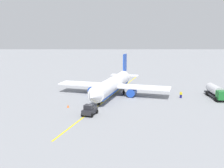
# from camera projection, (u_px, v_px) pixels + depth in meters

# --- Properties ---
(ground_plane) EXTENTS (400.00, 400.00, 0.00)m
(ground_plane) POSITION_uv_depth(u_px,v_px,m) (112.00, 95.00, 68.04)
(ground_plane) COLOR gray
(airplane) EXTENTS (31.13, 29.65, 9.71)m
(airplane) POSITION_uv_depth(u_px,v_px,m) (113.00, 85.00, 67.99)
(airplane) COLOR white
(airplane) RESTS_ON ground
(fuel_tanker) EXTENTS (9.81, 2.92, 3.15)m
(fuel_tanker) POSITION_uv_depth(u_px,v_px,m) (216.00, 91.00, 64.77)
(fuel_tanker) COLOR #2D2D33
(fuel_tanker) RESTS_ON ground
(pushback_tug) EXTENTS (4.05, 3.27, 2.20)m
(pushback_tug) POSITION_uv_depth(u_px,v_px,m) (89.00, 110.00, 51.39)
(pushback_tug) COLOR #232328
(pushback_tug) RESTS_ON ground
(refueling_worker) EXTENTS (0.61, 0.63, 1.71)m
(refueling_worker) POSITION_uv_depth(u_px,v_px,m) (181.00, 95.00, 65.08)
(refueling_worker) COLOR navy
(refueling_worker) RESTS_ON ground
(safety_cone_nose) EXTENTS (0.52, 0.52, 0.58)m
(safety_cone_nose) POSITION_uv_depth(u_px,v_px,m) (68.00, 106.00, 56.92)
(safety_cone_nose) COLOR #F2590F
(safety_cone_nose) RESTS_ON ground
(taxi_line_marking) EXTENTS (59.26, 18.26, 0.01)m
(taxi_line_marking) POSITION_uv_depth(u_px,v_px,m) (112.00, 95.00, 68.04)
(taxi_line_marking) COLOR yellow
(taxi_line_marking) RESTS_ON ground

